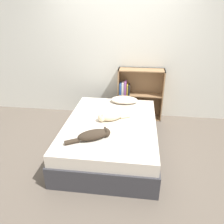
# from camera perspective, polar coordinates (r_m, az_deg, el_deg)

# --- Properties ---
(ground_plane) EXTENTS (8.00, 8.00, 0.00)m
(ground_plane) POSITION_cam_1_polar(r_m,az_deg,el_deg) (3.48, -0.30, -9.65)
(ground_plane) COLOR brown
(wall_back) EXTENTS (8.00, 0.06, 2.50)m
(wall_back) POSITION_cam_1_polar(r_m,az_deg,el_deg) (4.23, 2.12, 15.31)
(wall_back) COLOR silver
(wall_back) RESTS_ON ground_plane
(bed) EXTENTS (1.36, 1.87, 0.48)m
(bed) POSITION_cam_1_polar(r_m,az_deg,el_deg) (3.35, -0.31, -6.34)
(bed) COLOR #333338
(bed) RESTS_ON ground_plane
(pillow) EXTENTS (0.48, 0.29, 0.10)m
(pillow) POSITION_cam_1_polar(r_m,az_deg,el_deg) (3.88, 3.23, 3.18)
(pillow) COLOR beige
(pillow) RESTS_ON bed
(cat_light) EXTENTS (0.48, 0.30, 0.15)m
(cat_light) POSITION_cam_1_polar(r_m,az_deg,el_deg) (3.25, -0.50, -1.07)
(cat_light) COLOR beige
(cat_light) RESTS_ON bed
(cat_dark) EXTENTS (0.56, 0.38, 0.14)m
(cat_dark) POSITION_cam_1_polar(r_m,az_deg,el_deg) (2.82, -4.74, -5.94)
(cat_dark) COLOR #33281E
(cat_dark) RESTS_ON bed
(bookshelf) EXTENTS (0.86, 0.26, 0.99)m
(bookshelf) POSITION_cam_1_polar(r_m,az_deg,el_deg) (4.29, 6.88, 4.98)
(bookshelf) COLOR #8E6B47
(bookshelf) RESTS_ON ground_plane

